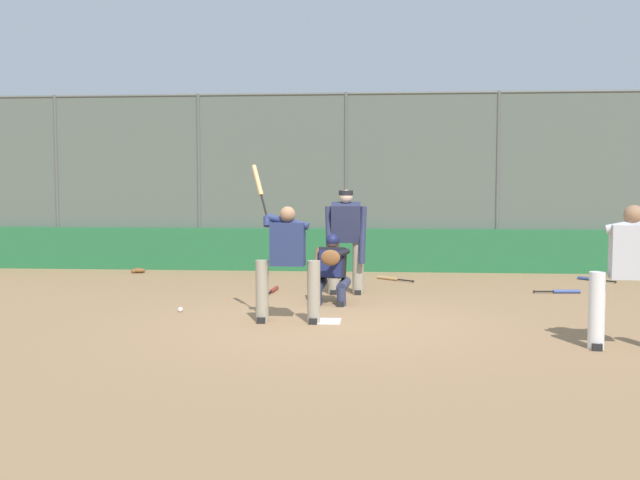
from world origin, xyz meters
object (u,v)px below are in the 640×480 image
batter_on_deck (633,272)px  umpire_home (346,238)px  spare_bat_third_base_side (391,279)px  baseball_loose (180,310)px  fielding_glove_on_dirt (138,271)px  spare_bat_by_padding (563,292)px  spare_bat_near_backstop (592,279)px  batter_at_plate (287,259)px  catcher_behind_plate (331,268)px  spare_bat_first_base_side (273,290)px

batter_on_deck → umpire_home: bearing=137.1°
spare_bat_third_base_side → baseball_loose: baseball_loose is taller
fielding_glove_on_dirt → baseball_loose: (-2.19, 4.67, -0.02)m
batter_on_deck → spare_bat_by_padding: bearing=92.8°
spare_bat_near_backstop → spare_bat_third_base_side: 3.92m
spare_bat_by_padding → spare_bat_third_base_side: 3.32m
batter_at_plate → umpire_home: 2.74m
baseball_loose → batter_at_plate: bearing=157.8°
spare_bat_third_base_side → baseball_loose: (3.14, 3.92, 0.00)m
catcher_behind_plate → umpire_home: (-0.18, -1.04, 0.39)m
spare_bat_near_backstop → spare_bat_by_padding: 2.00m
baseball_loose → fielding_glove_on_dirt: bearing=-64.9°
spare_bat_by_padding → fielding_glove_on_dirt: bearing=160.0°
batter_at_plate → baseball_loose: size_ratio=29.20×
catcher_behind_plate → fielding_glove_on_dirt: 5.77m
spare_bat_near_backstop → baseball_loose: size_ratio=8.58×
spare_bat_third_base_side → spare_bat_first_base_side: 2.71m
batter_at_plate → spare_bat_third_base_side: 4.90m
batter_at_plate → spare_bat_third_base_side: bearing=-106.9°
batter_at_plate → catcher_behind_plate: size_ratio=1.95×
fielding_glove_on_dirt → spare_bat_by_padding: bearing=164.6°
umpire_home → spare_bat_first_base_side: 1.60m
catcher_behind_plate → fielding_glove_on_dirt: bearing=-32.7°
batter_on_deck → spare_bat_by_padding: size_ratio=2.68×
spare_bat_third_base_side → umpire_home: bearing=108.9°
spare_bat_third_base_side → spare_bat_by_padding: bearing=-166.4°
batter_on_deck → spare_bat_first_base_side: size_ratio=2.51×
umpire_home → spare_bat_by_padding: (-3.74, -0.42, -0.93)m
batter_at_plate → fielding_glove_on_dirt: size_ratio=7.33×
fielding_glove_on_dirt → catcher_behind_plate: bearing=139.4°
umpire_home → spare_bat_third_base_side: size_ratio=2.50×
batter_on_deck → spare_bat_third_base_side: bearing=120.5°
fielding_glove_on_dirt → batter_at_plate: bearing=125.8°
spare_bat_third_base_side → fielding_glove_on_dirt: (5.33, -0.76, 0.02)m
batter_at_plate → umpire_home: size_ratio=1.21×
fielding_glove_on_dirt → baseball_loose: size_ratio=3.99×
batter_on_deck → spare_bat_third_base_side: size_ratio=3.06×
catcher_behind_plate → spare_bat_first_base_side: bearing=-40.3°
batter_at_plate → spare_bat_first_base_side: batter_at_plate is taller
umpire_home → spare_bat_first_base_side: size_ratio=2.05×
spare_bat_near_backstop → spare_bat_by_padding: same height
catcher_behind_plate → spare_bat_third_base_side: (-0.97, -2.99, -0.54)m
spare_bat_first_base_side → fielding_glove_on_dirt: 4.11m
spare_bat_first_base_side → baseball_loose: 2.41m
spare_bat_first_base_side → catcher_behind_plate: bearing=-134.3°
batter_at_plate → spare_bat_third_base_side: size_ratio=3.01×
batter_at_plate → spare_bat_by_padding: bearing=-144.4°
fielding_glove_on_dirt → baseball_loose: 5.16m
umpire_home → spare_bat_third_base_side: umpire_home is taller
batter_at_plate → fielding_glove_on_dirt: batter_at_plate is taller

